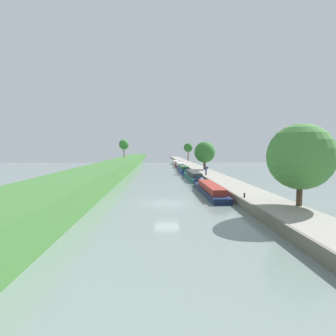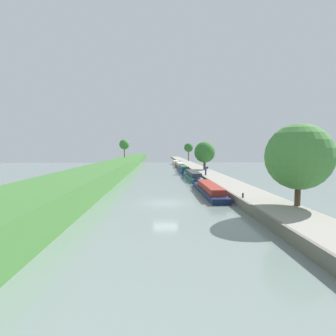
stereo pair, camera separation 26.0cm
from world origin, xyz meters
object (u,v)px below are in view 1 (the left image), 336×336
Objects in this scene: person_walking at (206,170)px; mooring_bollard_far at (179,161)px; mooring_bollard_near at (244,195)px; narrowboat_teal at (193,175)px; narrowboat_blue at (183,169)px; narrowboat_navy at (209,189)px; narrowboat_cream at (175,163)px; narrowboat_maroon at (179,165)px; park_bench at (207,167)px.

person_walking reaches higher than mooring_bollard_far.
mooring_bollard_far is at bearing 90.00° from mooring_bollard_near.
narrowboat_teal is 15.61m from narrowboat_blue.
narrowboat_navy is at bearing -90.50° from narrowboat_teal.
narrowboat_cream is at bearing 91.54° from mooring_bollard_near.
person_walking is at bearing 81.06° from narrowboat_navy.
narrowboat_teal is 33.88× the size of mooring_bollard_near.
narrowboat_blue is 0.77× the size of narrowboat_maroon.
narrowboat_maroon is 32.45m from person_walking.
person_walking is (2.31, -17.88, 1.14)m from narrowboat_blue.
mooring_bollard_near is at bearing -76.64° from narrowboat_navy.
mooring_bollard_far is at bearing 95.18° from park_bench.
person_walking reaches higher than mooring_bollard_near.
narrowboat_blue is at bearing 90.12° from narrowboat_navy.
mooring_bollard_near is at bearing -90.81° from person_walking.
narrowboat_blue is at bearing -90.19° from narrowboat_cream.
narrowboat_navy is at bearing -91.64° from mooring_bollard_far.
narrowboat_navy is 0.92× the size of narrowboat_maroon.
narrowboat_navy is 9.14× the size of person_walking.
narrowboat_navy is 1.37× the size of narrowboat_cream.
narrowboat_cream is 6.67× the size of person_walking.
narrowboat_teal is at bearing -89.86° from narrowboat_cream.
narrowboat_teal reaches higher than narrowboat_blue.
narrowboat_maroon is at bearing 93.57° from person_walking.
mooring_bollard_near is at bearing -88.22° from narrowboat_maroon.
narrowboat_teal is at bearing 132.64° from person_walking.
narrowboat_teal is at bearing -89.21° from narrowboat_blue.
narrowboat_maroon is at bearing 106.84° from park_bench.
narrowboat_navy is at bearing -98.94° from person_walking.
person_walking reaches higher than narrowboat_blue.
person_walking is 3.69× the size of mooring_bollard_near.
narrowboat_blue reaches higher than mooring_bollard_far.
narrowboat_teal is 30.10m from narrowboat_maroon.
mooring_bollard_near is 38.12m from park_bench.
park_bench reaches higher than mooring_bollard_near.
mooring_bollard_far is (1.89, 4.62, 0.52)m from narrowboat_cream.
narrowboat_teal is 33.88× the size of mooring_bollard_far.
narrowboat_blue is at bearing 90.79° from narrowboat_teal.
mooring_bollard_near and mooring_bollard_far have the same top height.
person_walking is (2.02, -32.37, 1.12)m from narrowboat_maroon.
park_bench is (3.05, 15.63, -0.53)m from person_walking.
narrowboat_blue is 5.85m from park_bench.
narrowboat_cream is 5.02m from mooring_bollard_far.
narrowboat_blue is (-0.21, 15.60, -0.01)m from narrowboat_teal.
narrowboat_teal is 3.29m from person_walking.
mooring_bollard_near is (1.89, -70.51, 0.52)m from narrowboat_cream.
park_bench is at bearing -80.82° from narrowboat_cream.
person_walking is at bearing -82.64° from narrowboat_blue.
narrowboat_teal is 1.38× the size of narrowboat_cream.
narrowboat_cream is (-0.11, 45.89, -0.05)m from narrowboat_teal.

